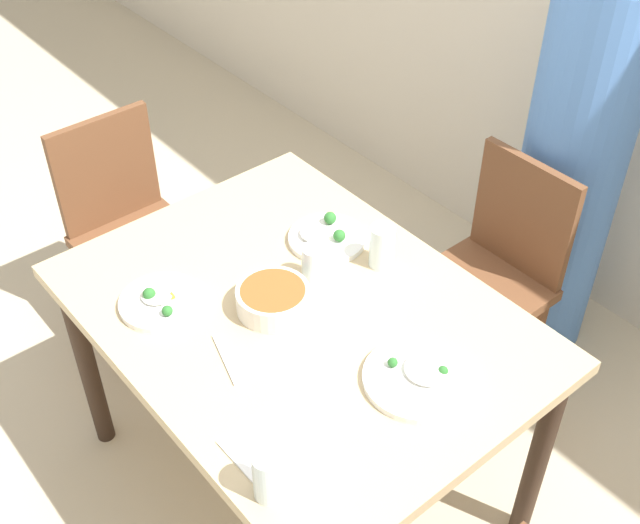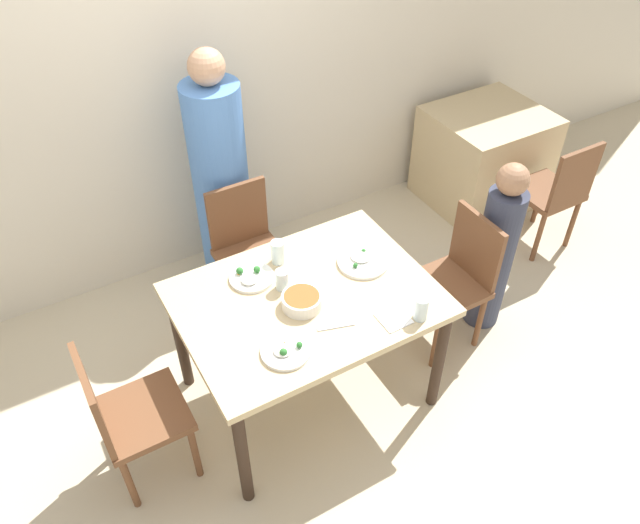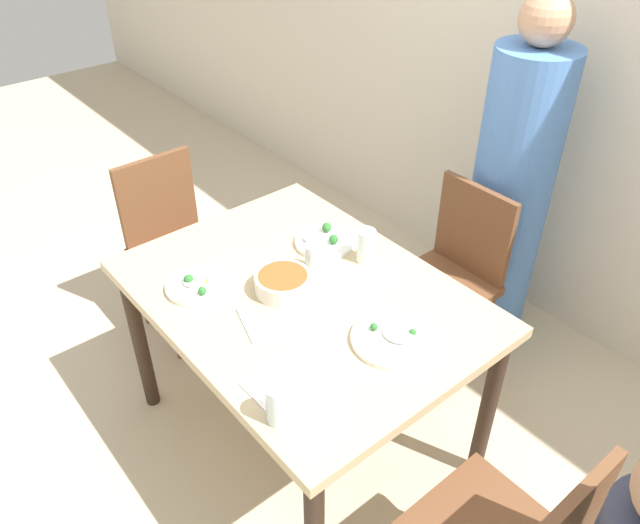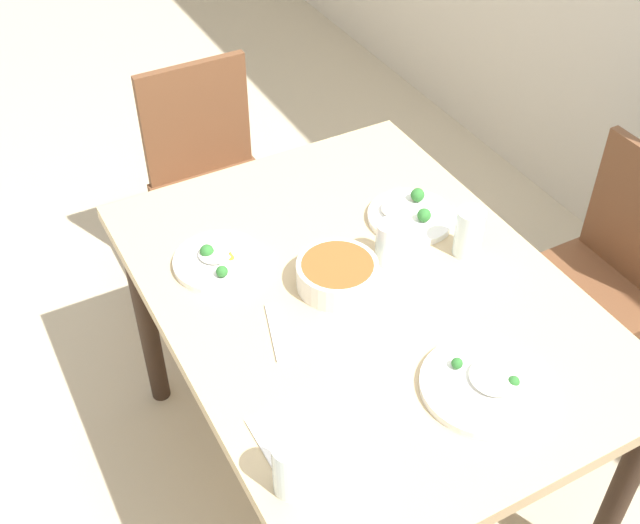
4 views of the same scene
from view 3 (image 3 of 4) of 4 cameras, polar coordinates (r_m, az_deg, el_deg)
The scene contains 15 objects.
ground_plane at distance 2.74m, azimuth -1.40°, elevation -15.35°, with size 10.00×10.00×0.00m, color beige.
wall_back at distance 2.98m, azimuth 22.55°, elevation 18.12°, with size 10.00×0.06×2.70m.
dining_table at distance 2.25m, azimuth -1.65°, elevation -4.55°, with size 1.26×0.94×0.77m.
chair_adult_spot at distance 2.81m, azimuth 11.87°, elevation -1.05°, with size 0.40×0.40×0.87m.
chair_empty_left at distance 3.04m, azimuth -13.14°, elevation 1.82°, with size 0.40×0.40×0.87m.
person_adult at distance 2.92m, azimuth 16.95°, elevation 5.76°, with size 0.35×0.35×1.61m.
bowl_curry at distance 2.18m, azimuth -3.41°, elevation -1.89°, with size 0.20×0.20×0.07m.
plate_rice_adult at distance 2.43m, azimuth 0.31°, elevation 1.98°, with size 0.23×0.23×0.06m.
plate_rice_child at distance 2.25m, azimuth -11.17°, elevation -2.05°, with size 0.23×0.23×0.05m.
plate_noodles at distance 2.01m, azimuth 6.77°, elevation -6.88°, with size 0.27×0.27×0.04m.
glass_water_tall at distance 1.75m, azimuth -3.85°, elevation -12.82°, with size 0.07×0.07×0.13m.
glass_water_short at distance 2.31m, azimuth 4.26°, elevation 1.47°, with size 0.07×0.07×0.13m.
glass_water_center at distance 2.26m, azimuth -0.56°, elevation 0.38°, with size 0.07×0.07×0.11m.
napkin_folded at distance 1.87m, azimuth -4.48°, elevation -11.20°, with size 0.14×0.14×0.01m.
fork_steel at distance 2.07m, azimuth -6.70°, elevation -5.76°, with size 0.18×0.07×0.01m.
Camera 3 is at (1.35, -1.04, 2.15)m, focal length 35.00 mm.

